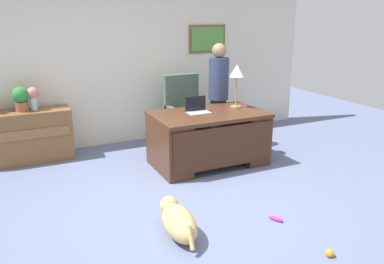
# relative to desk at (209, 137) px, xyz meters

# --- Properties ---
(ground_plane) EXTENTS (12.00, 12.00, 0.00)m
(ground_plane) POSITION_rel_desk_xyz_m (-0.77, -0.96, -0.42)
(ground_plane) COLOR slate
(back_wall) EXTENTS (7.00, 0.16, 2.70)m
(back_wall) POSITION_rel_desk_xyz_m (-0.76, 1.64, 0.94)
(back_wall) COLOR beige
(back_wall) RESTS_ON ground_plane
(desk) EXTENTS (1.61, 0.97, 0.78)m
(desk) POSITION_rel_desk_xyz_m (0.00, 0.00, 0.00)
(desk) COLOR #4C2B19
(desk) RESTS_ON ground_plane
(credenza) EXTENTS (1.29, 0.50, 0.78)m
(credenza) POSITION_rel_desk_xyz_m (-2.40, 1.29, -0.03)
(credenza) COLOR brown
(credenza) RESTS_ON ground_plane
(armchair) EXTENTS (0.60, 0.59, 1.18)m
(armchair) POSITION_rel_desk_xyz_m (0.06, 0.99, 0.10)
(armchair) COLOR #475B4C
(armchair) RESTS_ON ground_plane
(person_standing) EXTENTS (0.32, 0.32, 1.70)m
(person_standing) POSITION_rel_desk_xyz_m (0.50, 0.64, 0.46)
(person_standing) COLOR #262323
(person_standing) RESTS_ON ground_plane
(dog_lying) EXTENTS (0.35, 0.82, 0.30)m
(dog_lying) POSITION_rel_desk_xyz_m (-1.20, -1.61, -0.26)
(dog_lying) COLOR tan
(dog_lying) RESTS_ON ground_plane
(laptop) EXTENTS (0.32, 0.22, 0.23)m
(laptop) POSITION_rel_desk_xyz_m (-0.14, 0.11, 0.42)
(laptop) COLOR #B2B5BA
(laptop) RESTS_ON desk
(desk_lamp) EXTENTS (0.22, 0.22, 0.65)m
(desk_lamp) POSITION_rel_desk_xyz_m (0.53, 0.14, 0.87)
(desk_lamp) COLOR #9E8447
(desk_lamp) RESTS_ON desk
(vase_with_flowers) EXTENTS (0.17, 0.17, 0.34)m
(vase_with_flowers) POSITION_rel_desk_xyz_m (-2.24, 1.29, 0.57)
(vase_with_flowers) COLOR #9AC7D3
(vase_with_flowers) RESTS_ON credenza
(potted_plant) EXTENTS (0.24, 0.24, 0.36)m
(potted_plant) POSITION_rel_desk_xyz_m (-2.41, 1.29, 0.56)
(potted_plant) COLOR brown
(potted_plant) RESTS_ON credenza
(dog_toy_ball) EXTENTS (0.08, 0.08, 0.08)m
(dog_toy_ball) POSITION_rel_desk_xyz_m (-0.10, -2.56, -0.38)
(dog_toy_ball) COLOR orange
(dog_toy_ball) RESTS_ON ground_plane
(dog_toy_plush) EXTENTS (0.11, 0.18, 0.05)m
(dog_toy_plush) POSITION_rel_desk_xyz_m (-0.13, -1.80, -0.39)
(dog_toy_plush) COLOR #D8338C
(dog_toy_plush) RESTS_ON ground_plane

